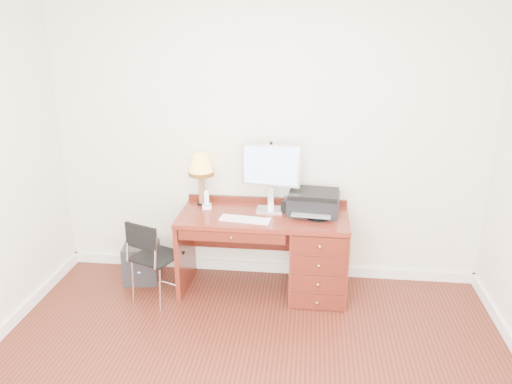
# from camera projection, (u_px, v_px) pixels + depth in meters

# --- Properties ---
(room_shell) EXTENTS (4.00, 4.00, 4.00)m
(room_shell) POSITION_uv_depth(u_px,v_px,m) (253.00, 333.00, 3.94)
(room_shell) COLOR silver
(room_shell) RESTS_ON ground
(desk) EXTENTS (1.50, 0.67, 0.75)m
(desk) POSITION_uv_depth(u_px,v_px,m) (299.00, 250.00, 4.51)
(desk) COLOR maroon
(desk) RESTS_ON ground
(monitor) EXTENTS (0.53, 0.20, 0.61)m
(monitor) POSITION_uv_depth(u_px,v_px,m) (270.00, 169.00, 4.43)
(monitor) COLOR silver
(monitor) RESTS_ON desk
(keyboard) EXTENTS (0.45, 0.18, 0.02)m
(keyboard) POSITION_uv_depth(u_px,v_px,m) (245.00, 219.00, 4.30)
(keyboard) COLOR white
(keyboard) RESTS_ON desk
(mouse_pad) EXTENTS (0.21, 0.21, 0.04)m
(mouse_pad) POSITION_uv_depth(u_px,v_px,m) (318.00, 217.00, 4.35)
(mouse_pad) COLOR black
(mouse_pad) RESTS_ON desk
(printer) EXTENTS (0.48, 0.39, 0.20)m
(printer) POSITION_uv_depth(u_px,v_px,m) (314.00, 202.00, 4.45)
(printer) COLOR black
(printer) RESTS_ON desk
(leg_lamp) EXTENTS (0.24, 0.24, 0.48)m
(leg_lamp) POSITION_uv_depth(u_px,v_px,m) (201.00, 168.00, 4.56)
(leg_lamp) COLOR black
(leg_lamp) RESTS_ON desk
(phone) EXTENTS (0.10, 0.10, 0.17)m
(phone) POSITION_uv_depth(u_px,v_px,m) (207.00, 203.00, 4.56)
(phone) COLOR white
(phone) RESTS_ON desk
(pen_cup) EXTENTS (0.08, 0.08, 0.10)m
(pen_cup) POSITION_uv_depth(u_px,v_px,m) (285.00, 207.00, 4.47)
(pen_cup) COLOR black
(pen_cup) RESTS_ON desk
(chair) EXTENTS (0.47, 0.48, 0.77)m
(chair) POSITION_uv_depth(u_px,v_px,m) (154.00, 253.00, 4.34)
(chair) COLOR black
(chair) RESTS_ON ground
(equipment_box) EXTENTS (0.36, 0.36, 0.37)m
(equipment_box) POSITION_uv_depth(u_px,v_px,m) (142.00, 262.00, 4.79)
(equipment_box) COLOR black
(equipment_box) RESTS_ON ground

